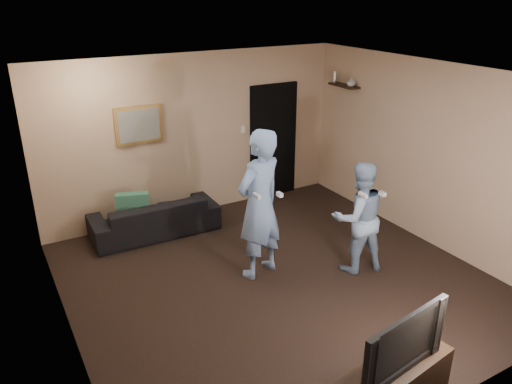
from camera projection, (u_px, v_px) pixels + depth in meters
ground at (277, 280)px, 6.43m from camera, size 5.00×5.00×0.00m
ceiling at (281, 76)px, 5.44m from camera, size 5.00×5.00×0.04m
wall_back at (195, 136)px, 7.94m from camera, size 5.00×0.04×2.60m
wall_front at (448, 289)px, 3.93m from camera, size 5.00×0.04×2.60m
wall_left at (58, 235)px, 4.78m from camera, size 0.04×5.00×2.60m
wall_right at (428, 154)px, 7.08m from camera, size 0.04×5.00×2.60m
sofa at (155, 216)px, 7.55m from camera, size 1.92×0.79×0.55m
throw_pillow at (133, 208)px, 7.33m from camera, size 0.50×0.30×0.48m
painting_frame at (139, 125)px, 7.39m from camera, size 0.72×0.05×0.57m
painting_canvas at (139, 126)px, 7.37m from camera, size 0.62×0.01×0.47m
doorway at (273, 141)px, 8.69m from camera, size 0.90×0.06×2.00m
light_switch at (243, 129)px, 8.31m from camera, size 0.08×0.02×0.12m
wall_shelf at (344, 86)px, 8.21m from camera, size 0.20×0.60×0.03m
shelf_vase at (351, 82)px, 8.04m from camera, size 0.14×0.14×0.14m
shelf_figurine at (335, 77)px, 8.37m from camera, size 0.06×0.06×0.18m
television at (395, 340)px, 4.17m from camera, size 1.02×0.28×0.58m
wii_player_left at (259, 205)px, 6.23m from camera, size 0.82×0.66×1.96m
wii_player_right at (358, 217)px, 6.42m from camera, size 0.84×0.73×1.50m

